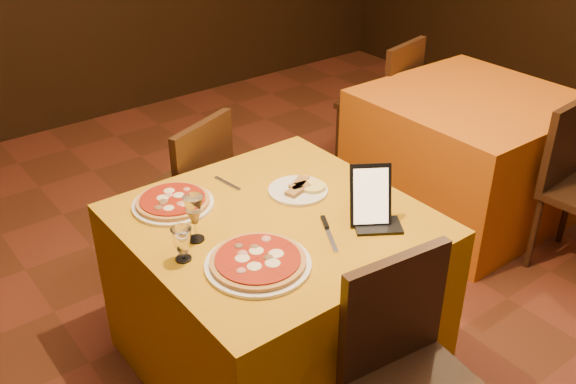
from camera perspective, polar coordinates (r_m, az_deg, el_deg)
floor at (r=3.03m, az=10.42°, el=-14.83°), size 6.00×7.00×0.01m
main_table at (r=2.76m, az=-1.09°, el=-8.93°), size 1.10×1.10×0.75m
side_table at (r=4.02m, az=15.62°, el=3.22°), size 1.10×1.10×0.75m
chair_main_far at (r=3.31m, az=-9.82°, el=-0.49°), size 0.62×0.62×0.91m
chair_side_far at (r=4.44m, az=7.88°, el=7.79°), size 0.43×0.43×0.91m
pizza_near at (r=2.27m, az=-2.69°, el=-6.28°), size 0.38×0.38×0.03m
pizza_far at (r=2.65m, az=-10.19°, el=-0.94°), size 0.33×0.33×0.03m
cutlet_dish at (r=2.71m, az=0.89°, el=0.23°), size 0.25×0.25×0.03m
wine_glass at (r=2.38m, az=-8.31°, el=-2.32°), size 0.09×0.09×0.19m
water_glass at (r=2.30m, az=-9.39°, el=-4.61°), size 0.08×0.08×0.13m
tablet at (r=2.47m, az=7.35°, el=-0.28°), size 0.19×0.17×0.23m
knife at (r=2.43m, az=3.71°, el=-3.88°), size 0.12×0.21×0.01m
fork_near at (r=2.24m, az=-5.52°, el=-7.28°), size 0.03×0.18×0.01m
fork_far at (r=2.79m, az=-5.42°, el=0.76°), size 0.04×0.17×0.01m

